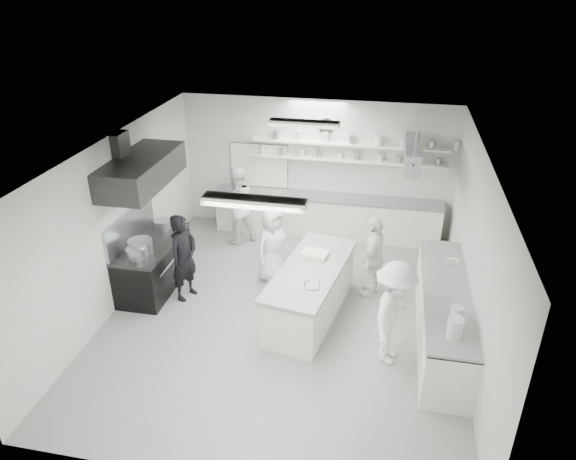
% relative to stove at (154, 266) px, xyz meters
% --- Properties ---
extents(floor, '(6.00, 7.00, 0.02)m').
position_rel_stove_xyz_m(floor, '(2.60, -0.40, -0.46)').
color(floor, '#959595').
rests_on(floor, ground).
extents(ceiling, '(6.00, 7.00, 0.02)m').
position_rel_stove_xyz_m(ceiling, '(2.60, -0.40, 2.56)').
color(ceiling, silver).
rests_on(ceiling, wall_back).
extents(wall_back, '(6.00, 0.04, 3.00)m').
position_rel_stove_xyz_m(wall_back, '(2.60, 3.10, 1.05)').
color(wall_back, silver).
rests_on(wall_back, floor).
extents(wall_front, '(6.00, 0.04, 3.00)m').
position_rel_stove_xyz_m(wall_front, '(2.60, -3.90, 1.05)').
color(wall_front, silver).
rests_on(wall_front, floor).
extents(wall_left, '(0.04, 7.00, 3.00)m').
position_rel_stove_xyz_m(wall_left, '(-0.40, -0.40, 1.05)').
color(wall_left, silver).
rests_on(wall_left, floor).
extents(wall_right, '(0.04, 7.00, 3.00)m').
position_rel_stove_xyz_m(wall_right, '(5.60, -0.40, 1.05)').
color(wall_right, silver).
rests_on(wall_right, floor).
extents(stove, '(0.80, 1.80, 0.90)m').
position_rel_stove_xyz_m(stove, '(0.00, 0.00, 0.00)').
color(stove, black).
rests_on(stove, floor).
extents(exhaust_hood, '(0.85, 2.00, 0.50)m').
position_rel_stove_xyz_m(exhaust_hood, '(0.00, -0.00, 1.90)').
color(exhaust_hood, '#2B2B2B').
rests_on(exhaust_hood, wall_left).
extents(back_counter, '(5.00, 0.60, 0.92)m').
position_rel_stove_xyz_m(back_counter, '(2.90, 2.80, 0.01)').
color(back_counter, white).
rests_on(back_counter, floor).
extents(shelf_lower, '(4.20, 0.26, 0.04)m').
position_rel_stove_xyz_m(shelf_lower, '(3.30, 2.97, 1.30)').
color(shelf_lower, white).
rests_on(shelf_lower, wall_back).
extents(shelf_upper, '(4.20, 0.26, 0.04)m').
position_rel_stove_xyz_m(shelf_upper, '(3.30, 2.97, 1.65)').
color(shelf_upper, white).
rests_on(shelf_upper, wall_back).
extents(pass_through_window, '(1.30, 0.04, 1.00)m').
position_rel_stove_xyz_m(pass_through_window, '(1.30, 3.08, 1.00)').
color(pass_through_window, black).
rests_on(pass_through_window, wall_back).
extents(wall_clock, '(0.32, 0.05, 0.32)m').
position_rel_stove_xyz_m(wall_clock, '(2.80, 3.06, 2.00)').
color(wall_clock, white).
rests_on(wall_clock, wall_back).
extents(right_counter, '(0.74, 3.30, 0.94)m').
position_rel_stove_xyz_m(right_counter, '(5.25, -0.60, 0.02)').
color(right_counter, white).
rests_on(right_counter, floor).
extents(pot_rack, '(0.30, 1.60, 0.40)m').
position_rel_stove_xyz_m(pot_rack, '(4.60, 2.00, 1.85)').
color(pot_rack, '#9EA3A9').
rests_on(pot_rack, ceiling).
extents(light_fixture_front, '(1.30, 0.25, 0.10)m').
position_rel_stove_xyz_m(light_fixture_front, '(2.60, -2.20, 2.49)').
color(light_fixture_front, white).
rests_on(light_fixture_front, ceiling).
extents(light_fixture_rear, '(1.30, 0.25, 0.10)m').
position_rel_stove_xyz_m(light_fixture_rear, '(2.60, 1.40, 2.49)').
color(light_fixture_rear, white).
rests_on(light_fixture_rear, ceiling).
extents(prep_island, '(1.29, 2.52, 0.89)m').
position_rel_stove_xyz_m(prep_island, '(3.04, -0.31, -0.01)').
color(prep_island, white).
rests_on(prep_island, floor).
extents(stove_pot, '(0.42, 0.42, 0.28)m').
position_rel_stove_xyz_m(stove_pot, '(0.00, -0.39, 0.60)').
color(stove_pot, '#9EA3A9').
rests_on(stove_pot, stove).
extents(cook_stove, '(0.58, 0.70, 1.65)m').
position_rel_stove_xyz_m(cook_stove, '(0.71, -0.21, 0.38)').
color(cook_stove, black).
rests_on(cook_stove, floor).
extents(cook_back, '(1.07, 1.05, 1.74)m').
position_rel_stove_xyz_m(cook_back, '(1.03, 2.08, 0.42)').
color(cook_back, white).
rests_on(cook_back, floor).
extents(cook_island_left, '(0.81, 0.87, 1.50)m').
position_rel_stove_xyz_m(cook_island_left, '(2.14, 0.71, 0.30)').
color(cook_island_left, white).
rests_on(cook_island_left, floor).
extents(cook_island_right, '(0.59, 0.99, 1.57)m').
position_rel_stove_xyz_m(cook_island_right, '(4.05, 0.55, 0.34)').
color(cook_island_right, white).
rests_on(cook_island_right, floor).
extents(cook_right, '(0.91, 1.24, 1.71)m').
position_rel_stove_xyz_m(cook_right, '(4.44, -1.23, 0.41)').
color(cook_right, white).
rests_on(cook_right, floor).
extents(bowl_island_a, '(0.31, 0.31, 0.07)m').
position_rel_stove_xyz_m(bowl_island_a, '(3.14, -0.85, 0.47)').
color(bowl_island_a, '#9EA3A9').
rests_on(bowl_island_a, prep_island).
extents(bowl_island_b, '(0.19, 0.19, 0.06)m').
position_rel_stove_xyz_m(bowl_island_b, '(2.94, 0.36, 0.46)').
color(bowl_island_b, white).
rests_on(bowl_island_b, prep_island).
extents(bowl_right, '(0.24, 0.24, 0.06)m').
position_rel_stove_xyz_m(bowl_right, '(5.38, 0.30, 0.52)').
color(bowl_right, white).
rests_on(bowl_right, right_counter).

